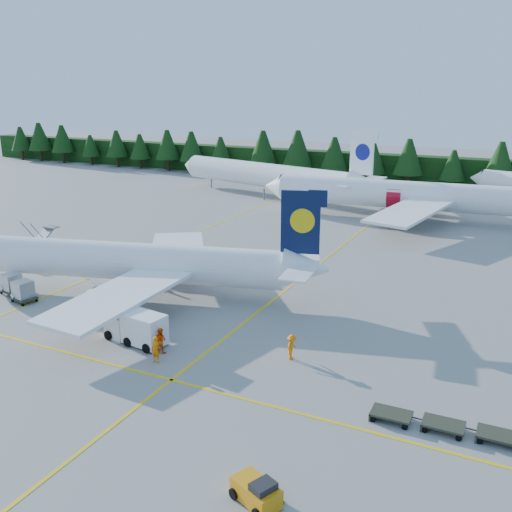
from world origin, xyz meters
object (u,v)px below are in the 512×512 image
at_px(airliner_navy, 118,261).
at_px(airliner_red, 390,194).
at_px(airstairs, 28,257).
at_px(service_truck, 136,327).
at_px(baggage_tug, 257,492).

height_order(airliner_navy, airliner_red, airliner_red).
bearing_deg(airstairs, airliner_red, 58.89).
bearing_deg(service_truck, airliner_navy, 142.59).
bearing_deg(service_truck, airliner_red, 89.52).
height_order(airliner_red, service_truck, airliner_red).
height_order(airliner_navy, airstairs, airliner_navy).
distance_m(airliner_red, airstairs, 51.80).
height_order(service_truck, baggage_tug, service_truck).
bearing_deg(airliner_red, service_truck, -103.46).
distance_m(airstairs, service_truck, 26.28).
xyz_separation_m(airstairs, service_truck, (23.76, -11.21, 0.46)).
relative_size(airliner_red, baggage_tug, 14.88).
bearing_deg(airliner_navy, airstairs, 154.50).
bearing_deg(airliner_navy, airliner_red, 55.35).
xyz_separation_m(airliner_navy, service_truck, (8.31, -8.33, -1.96)).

